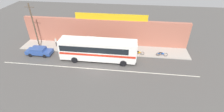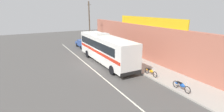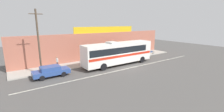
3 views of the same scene
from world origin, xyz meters
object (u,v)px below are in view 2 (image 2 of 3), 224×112
object	(u,v)px
intercity_bus	(105,48)
parked_car	(83,43)
utility_pole	(89,23)
motorcycle_black	(151,71)
motorcycle_orange	(181,86)
pedestrian_far_right	(102,42)

from	to	relation	value
intercity_bus	parked_car	size ratio (longest dim) A/B	2.78
utility_pole	motorcycle_black	size ratio (longest dim) A/B	4.27
intercity_bus	motorcycle_orange	size ratio (longest dim) A/B	6.50
intercity_bus	pedestrian_far_right	world-z (taller)	intercity_bus
motorcycle_black	pedestrian_far_right	distance (m)	15.15
motorcycle_orange	motorcycle_black	bearing A→B (deg)	-179.03
intercity_bus	motorcycle_black	size ratio (longest dim) A/B	6.34
motorcycle_orange	pedestrian_far_right	world-z (taller)	pedestrian_far_right
motorcycle_black	utility_pole	bearing A→B (deg)	-179.66
utility_pole	motorcycle_black	world-z (taller)	utility_pole
utility_pole	motorcycle_black	bearing A→B (deg)	0.34
parked_car	motorcycle_orange	bearing A→B (deg)	5.14
intercity_bus	pedestrian_far_right	size ratio (longest dim) A/B	7.33
pedestrian_far_right	parked_car	bearing A→B (deg)	-117.86
parked_car	motorcycle_black	xyz separation A→B (m)	(16.75, 1.79, -0.17)
intercity_bus	utility_pole	xyz separation A→B (m)	(-11.02, 2.08, 2.28)
motorcycle_black	pedestrian_far_right	xyz separation A→B (m)	(-15.08, 1.38, 0.53)
motorcycle_black	pedestrian_far_right	size ratio (longest dim) A/B	1.16
parked_car	motorcycle_orange	world-z (taller)	parked_car
motorcycle_black	motorcycle_orange	xyz separation A→B (m)	(3.87, 0.07, 0.00)
utility_pole	pedestrian_far_right	world-z (taller)	utility_pole
parked_car	motorcycle_orange	size ratio (longest dim) A/B	2.34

